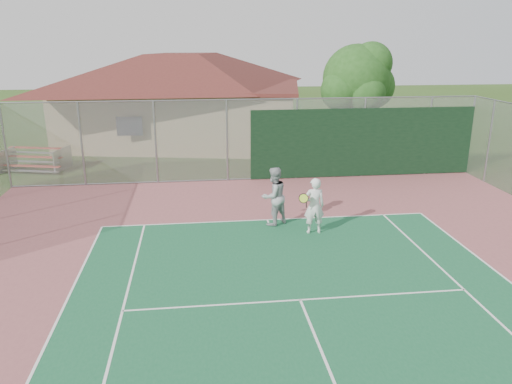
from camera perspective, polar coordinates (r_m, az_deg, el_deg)
back_fence at (r=21.77m, az=4.92°, el=5.79°), size 20.08×0.11×3.53m
clubhouse at (r=29.97m, az=-8.33°, el=11.53°), size 15.57×11.85×6.07m
bleachers at (r=25.53m, az=-24.02°, el=3.44°), size 3.03×2.17×1.00m
tree at (r=27.15m, az=11.60°, el=12.34°), size 4.16×3.94×5.80m
player_white_front at (r=15.73m, az=6.65°, el=-1.62°), size 0.92×0.64×1.80m
player_grey_back at (r=16.34m, az=2.04°, el=-0.55°), size 1.19×1.12×1.94m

